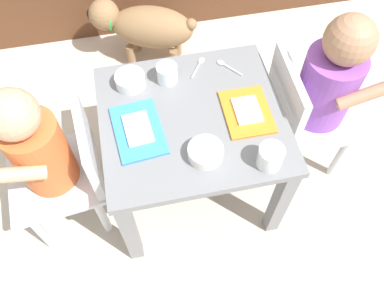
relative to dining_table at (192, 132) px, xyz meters
The scene contains 13 objects.
ground_plane 0.35m from the dining_table, ahead, with size 7.00×7.00×0.00m, color beige.
dining_table is the anchor object (origin of this frame).
seated_child_left 0.44m from the dining_table, behind, with size 0.31×0.31×0.66m.
seated_child_right 0.44m from the dining_table, ahead, with size 0.29×0.29×0.68m.
dog 0.72m from the dining_table, 95.62° to the left, with size 0.47×0.29×0.30m.
food_tray_left 0.18m from the dining_table, behind, with size 0.15×0.21×0.02m.
food_tray_right 0.18m from the dining_table, ahead, with size 0.14×0.18×0.02m.
water_cup_left 0.28m from the dining_table, 49.25° to the right, with size 0.07×0.07×0.07m.
water_cup_right 0.19m from the dining_table, 106.41° to the left, with size 0.06×0.06×0.06m.
veggie_bowl_near 0.17m from the dining_table, 86.64° to the right, with size 0.10×0.10×0.04m.
cereal_bowl_right_side 0.25m from the dining_table, 135.32° to the left, with size 0.09×0.09×0.04m.
spoon_by_left_tray 0.24m from the dining_table, 48.68° to the left, with size 0.07×0.09×0.01m.
spoon_by_right_tray 0.22m from the dining_table, 72.24° to the left, with size 0.07×0.09×0.01m.
Camera 1 is at (-0.14, -0.68, 1.36)m, focal length 36.93 mm.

